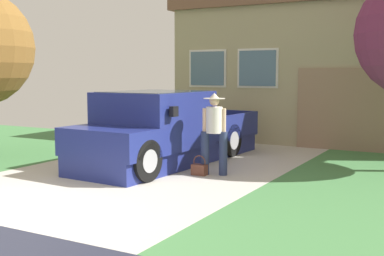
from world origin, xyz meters
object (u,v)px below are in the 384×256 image
at_px(pickup_truck, 160,131).
at_px(person_with_hat, 214,130).
at_px(house_with_garage, 347,65).
at_px(wheeled_trash_bin, 132,119).
at_px(handbag, 199,169).

xyz_separation_m(pickup_truck, person_with_hat, (1.57, -0.44, 0.15)).
bearing_deg(house_with_garage, pickup_truck, -108.27).
relative_size(house_with_garage, wheeled_trash_bin, 8.54).
relative_size(pickup_truck, wheeled_trash_bin, 4.90).
bearing_deg(person_with_hat, wheeled_trash_bin, -56.28).
height_order(pickup_truck, house_with_garage, house_with_garage).
relative_size(pickup_truck, person_with_hat, 3.29).
bearing_deg(person_with_hat, house_with_garage, -114.05).
xyz_separation_m(pickup_truck, house_with_garage, (2.46, 7.44, 1.56)).
bearing_deg(handbag, person_with_hat, 34.39).
bearing_deg(wheeled_trash_bin, person_with_hat, -38.65).
relative_size(pickup_truck, house_with_garage, 0.57).
distance_m(person_with_hat, handbag, 0.82).
bearing_deg(wheeled_trash_bin, handbag, -41.36).
bearing_deg(house_with_garage, wheeled_trash_bin, -143.66).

